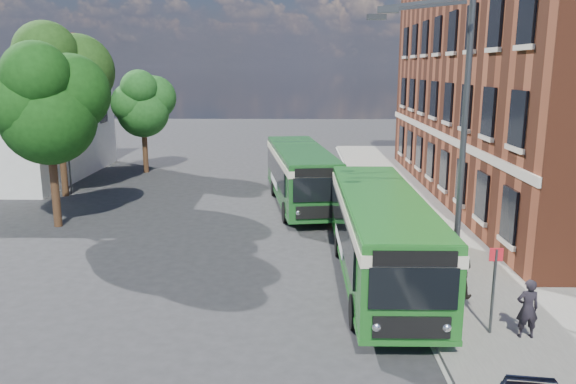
{
  "coord_description": "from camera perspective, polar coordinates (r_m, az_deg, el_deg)",
  "views": [
    {
      "loc": [
        0.4,
        -18.15,
        7.13
      ],
      "look_at": [
        0.05,
        3.84,
        2.2
      ],
      "focal_mm": 35.0,
      "sensor_mm": 36.0,
      "label": 1
    }
  ],
  "objects": [
    {
      "name": "ground",
      "position": [
        19.5,
        -0.34,
        -8.81
      ],
      "size": [
        120.0,
        120.0,
        0.0
      ],
      "primitive_type": "plane",
      "color": "#2A2A2D",
      "rests_on": "ground"
    },
    {
      "name": "pavement",
      "position": [
        27.88,
        14.58,
        -2.44
      ],
      "size": [
        6.0,
        48.0,
        0.15
      ],
      "primitive_type": "cube",
      "color": "gray",
      "rests_on": "ground"
    },
    {
      "name": "kerb_line",
      "position": [
        27.33,
        8.34,
        -2.61
      ],
      "size": [
        0.12,
        48.0,
        0.01
      ],
      "primitive_type": "cube",
      "color": "beige",
      "rests_on": "ground"
    },
    {
      "name": "brick_office",
      "position": [
        33.07,
        25.69,
        11.14
      ],
      "size": [
        12.1,
        26.0,
        14.2
      ],
      "color": "brown",
      "rests_on": "ground"
    },
    {
      "name": "white_building",
      "position": [
        40.71,
        -26.15,
        6.47
      ],
      "size": [
        9.4,
        13.4,
        7.3
      ],
      "color": "silver",
      "rests_on": "ground"
    },
    {
      "name": "flagpole",
      "position": [
        33.77,
        -21.69,
        8.04
      ],
      "size": [
        0.95,
        0.1,
        9.0
      ],
      "color": "#393C3E",
      "rests_on": "ground"
    },
    {
      "name": "street_lamp",
      "position": [
        16.91,
        16.15,
        4.19
      ],
      "size": [
        2.96,
        2.38,
        9.0
      ],
      "color": "#393C3E",
      "rests_on": "ground"
    },
    {
      "name": "bus_stop_sign",
      "position": [
        15.91,
        20.17,
        -8.86
      ],
      "size": [
        0.35,
        0.08,
        2.52
      ],
      "color": "#393C3E",
      "rests_on": "ground"
    },
    {
      "name": "bus_front",
      "position": [
        18.95,
        9.38,
        -3.77
      ],
      "size": [
        2.64,
        10.95,
        3.02
      ],
      "color": "#1E631F",
      "rests_on": "ground"
    },
    {
      "name": "bus_rear",
      "position": [
        29.16,
        1.28,
        2.16
      ],
      "size": [
        3.95,
        10.64,
        3.02
      ],
      "color": "#1B521F",
      "rests_on": "ground"
    },
    {
      "name": "pedestrian_a",
      "position": [
        16.21,
        23.15,
        -10.83
      ],
      "size": [
        0.59,
        0.39,
        1.61
      ],
      "primitive_type": "imported",
      "rotation": [
        0.0,
        0.0,
        3.15
      ],
      "color": "black",
      "rests_on": "pavement"
    },
    {
      "name": "pedestrian_b",
      "position": [
        18.24,
        17.02,
        -7.56
      ],
      "size": [
        1.01,
        0.9,
        1.71
      ],
      "primitive_type": "imported",
      "rotation": [
        0.0,
        0.0,
        2.77
      ],
      "color": "black",
      "rests_on": "pavement"
    },
    {
      "name": "tree_left",
      "position": [
        26.77,
        -23.2,
        8.28
      ],
      "size": [
        4.86,
        4.62,
        8.2
      ],
      "color": "#3A2515",
      "rests_on": "ground"
    },
    {
      "name": "tree_mid",
      "position": [
        33.18,
        -22.46,
        10.48
      ],
      "size": [
        5.6,
        5.33,
        9.46
      ],
      "color": "#3A2515",
      "rests_on": "ground"
    },
    {
      "name": "tree_right",
      "position": [
        39.32,
        -14.5,
        8.71
      ],
      "size": [
        4.11,
        3.91,
        6.94
      ],
      "color": "#3A2515",
      "rests_on": "ground"
    }
  ]
}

